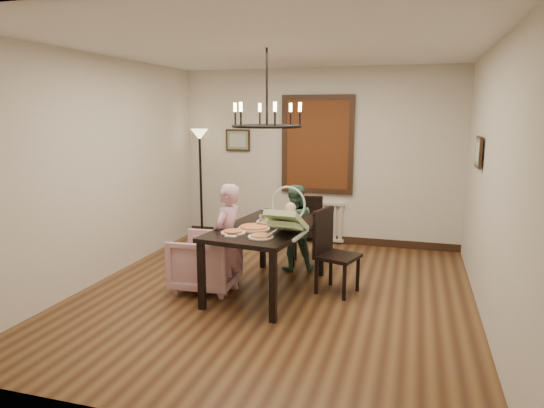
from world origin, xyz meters
The scene contains 17 objects.
room_shell centered at (0.00, 0.37, 1.40)m, with size 4.51×5.00×2.81m.
dining_table centered at (-0.11, 0.10, 0.71)m, with size 1.16×1.80×0.80m.
chair_far centered at (0.11, 1.25, 0.48)m, with size 0.42×0.42×0.95m, color black, non-canonical shape.
chair_right centered at (0.70, 0.28, 0.50)m, with size 0.44×0.44×1.00m, color black, non-canonical shape.
armchair centered at (-0.85, -0.04, 0.34)m, with size 0.72×0.74×0.67m, color #D9A5B6.
elderly_woman centered at (-0.54, -0.09, 0.54)m, with size 0.39×0.26×1.08m, color #D193A8.
seated_man centered at (0.00, 0.96, 0.48)m, with size 0.47×0.37×0.97m, color #3C654E.
baby_bouncer centered at (0.23, -0.27, 0.98)m, with size 0.41×0.56×0.37m, color #BBE39D, non-canonical shape.
salad_bowl centered at (-0.10, 0.10, 0.84)m, with size 0.32×0.32×0.08m, color white.
pizza_platter centered at (-0.20, -0.11, 0.82)m, with size 0.36×0.36×0.04m, color tan.
drinking_glass centered at (-0.16, 0.07, 0.87)m, with size 0.07×0.07×0.14m, color silver.
window_blinds centered at (0.00, 2.46, 1.60)m, with size 1.00×0.03×1.40m, color #5D3212.
radiator centered at (0.00, 2.48, 0.35)m, with size 0.92×0.12×0.62m, color silver, non-canonical shape.
picture_back centered at (-1.35, 2.47, 1.65)m, with size 0.42×0.03×0.36m, color black.
picture_right centered at (2.21, 0.90, 1.65)m, with size 0.42×0.03×0.36m, color black.
floor_lamp centered at (-1.90, 2.15, 0.90)m, with size 0.30×0.30×1.80m, color black, non-canonical shape.
chandelier centered at (-0.11, 0.10, 1.95)m, with size 0.80×0.80×0.04m, color black.
Camera 1 is at (1.51, -5.17, 2.09)m, focal length 32.00 mm.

